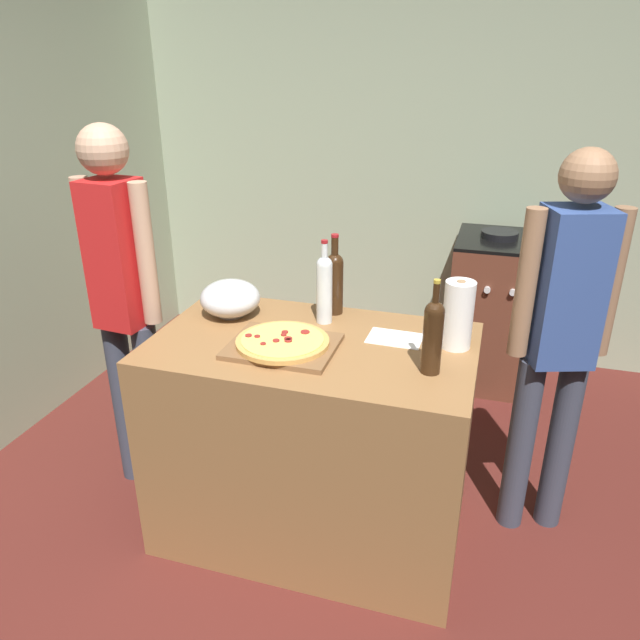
# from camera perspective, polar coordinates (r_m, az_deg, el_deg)

# --- Properties ---
(ground_plane) EXTENTS (4.37, 3.31, 0.02)m
(ground_plane) POSITION_cam_1_polar(r_m,az_deg,el_deg) (3.30, 4.81, -12.32)
(ground_plane) COLOR #511E19
(kitchen_wall_rear) EXTENTS (4.37, 0.10, 2.60)m
(kitchen_wall_rear) POSITION_cam_1_polar(r_m,az_deg,el_deg) (4.11, 9.80, 14.63)
(kitchen_wall_rear) COLOR #99A889
(kitchen_wall_rear) RESTS_ON ground_plane
(kitchen_wall_left) EXTENTS (0.10, 3.31, 2.60)m
(kitchen_wall_left) POSITION_cam_1_polar(r_m,az_deg,el_deg) (3.64, -26.36, 11.43)
(kitchen_wall_left) COLOR #99A889
(kitchen_wall_left) RESTS_ON ground_plane
(counter) EXTENTS (1.25, 0.75, 0.91)m
(counter) POSITION_cam_1_polar(r_m,az_deg,el_deg) (2.57, -0.66, -11.21)
(counter) COLOR olive
(counter) RESTS_ON ground_plane
(cutting_board) EXTENTS (0.40, 0.32, 0.02)m
(cutting_board) POSITION_cam_1_polar(r_m,az_deg,el_deg) (2.29, -3.54, -2.50)
(cutting_board) COLOR brown
(cutting_board) RESTS_ON counter
(pizza) EXTENTS (0.35, 0.35, 0.03)m
(pizza) POSITION_cam_1_polar(r_m,az_deg,el_deg) (2.28, -3.56, -2.02)
(pizza) COLOR tan
(pizza) RESTS_ON cutting_board
(mixing_bowl) EXTENTS (0.25, 0.25, 0.16)m
(mixing_bowl) POSITION_cam_1_polar(r_m,az_deg,el_deg) (2.57, -8.47, 2.04)
(mixing_bowl) COLOR #B2B2B7
(mixing_bowl) RESTS_ON counter
(paper_towel_roll) EXTENTS (0.11, 0.11, 0.27)m
(paper_towel_roll) POSITION_cam_1_polar(r_m,az_deg,el_deg) (2.31, 12.90, 0.48)
(paper_towel_roll) COLOR white
(paper_towel_roll) RESTS_ON counter
(wine_bottle_green) EXTENTS (0.07, 0.07, 0.35)m
(wine_bottle_green) POSITION_cam_1_polar(r_m,az_deg,el_deg) (2.46, 0.42, 3.20)
(wine_bottle_green) COLOR silver
(wine_bottle_green) RESTS_ON counter
(wine_bottle_amber) EXTENTS (0.07, 0.07, 0.34)m
(wine_bottle_amber) POSITION_cam_1_polar(r_m,az_deg,el_deg) (2.10, 10.60, -1.29)
(wine_bottle_amber) COLOR #331E0F
(wine_bottle_amber) RESTS_ON counter
(wine_bottle_clear) EXTENTS (0.07, 0.07, 0.35)m
(wine_bottle_clear) POSITION_cam_1_polar(r_m,az_deg,el_deg) (2.55, 1.38, 3.81)
(wine_bottle_clear) COLOR #331E0F
(wine_bottle_clear) RESTS_ON counter
(recipe_sheet) EXTENTS (0.21, 0.16, 0.00)m
(recipe_sheet) POSITION_cam_1_polar(r_m,az_deg,el_deg) (2.38, 7.07, -1.72)
(recipe_sheet) COLOR white
(recipe_sheet) RESTS_ON counter
(stove) EXTENTS (0.55, 0.61, 0.97)m
(stove) POSITION_cam_1_polar(r_m,az_deg,el_deg) (3.91, 16.32, 0.85)
(stove) COLOR brown
(stove) RESTS_ON ground_plane
(person_in_stripes) EXTENTS (0.37, 0.22, 1.69)m
(person_in_stripes) POSITION_cam_1_polar(r_m,az_deg,el_deg) (2.75, -18.08, 2.23)
(person_in_stripes) COLOR #383D4C
(person_in_stripes) RESTS_ON ground_plane
(person_in_red) EXTENTS (0.38, 0.26, 1.64)m
(person_in_red) POSITION_cam_1_polar(r_m,az_deg,el_deg) (2.53, 21.76, -0.80)
(person_in_red) COLOR #383D4C
(person_in_red) RESTS_ON ground_plane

